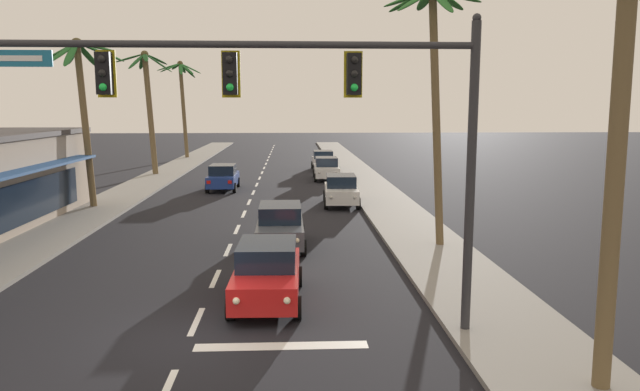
% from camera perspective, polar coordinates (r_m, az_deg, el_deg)
% --- Properties ---
extents(ground_plane, '(220.00, 220.00, 0.00)m').
position_cam_1_polar(ground_plane, '(14.78, -12.52, -13.29)').
color(ground_plane, black).
extents(sidewalk_right, '(3.20, 110.00, 0.14)m').
position_cam_1_polar(sidewalk_right, '(34.36, 6.19, -0.47)').
color(sidewalk_right, gray).
rests_on(sidewalk_right, ground).
extents(sidewalk_left, '(3.20, 110.00, 0.14)m').
position_cam_1_polar(sidewalk_left, '(35.46, -19.56, -0.63)').
color(sidewalk_left, gray).
rests_on(sidewalk_left, ground).
extents(lane_markings, '(4.28, 89.81, 0.01)m').
position_cam_1_polar(lane_markings, '(34.97, -6.11, -0.42)').
color(lane_markings, silver).
rests_on(lane_markings, ground).
extents(traffic_signal_mast, '(11.59, 0.41, 7.53)m').
position_cam_1_polar(traffic_signal_mast, '(13.47, -0.79, 8.75)').
color(traffic_signal_mast, '#2D2D33').
rests_on(traffic_signal_mast, ground).
extents(sedan_lead_at_stop_bar, '(2.02, 4.48, 1.68)m').
position_cam_1_polar(sedan_lead_at_stop_bar, '(16.77, -5.12, -7.37)').
color(sedan_lead_at_stop_bar, red).
rests_on(sedan_lead_at_stop_bar, ground).
extents(sedan_third_in_queue, '(1.97, 4.46, 1.68)m').
position_cam_1_polar(sedan_third_in_queue, '(23.08, -3.87, -2.92)').
color(sedan_third_in_queue, '#4C515B').
rests_on(sedan_third_in_queue, ground).
extents(sedan_oncoming_far, '(1.95, 4.45, 1.68)m').
position_cam_1_polar(sedan_oncoming_far, '(39.40, -9.35, 1.78)').
color(sedan_oncoming_far, navy).
rests_on(sedan_oncoming_far, ground).
extents(sedan_parked_nearest_kerb, '(1.98, 4.46, 1.68)m').
position_cam_1_polar(sedan_parked_nearest_kerb, '(44.33, 0.63, 2.65)').
color(sedan_parked_nearest_kerb, silver).
rests_on(sedan_parked_nearest_kerb, ground).
extents(sedan_parked_mid_kerb, '(2.08, 4.50, 1.68)m').
position_cam_1_polar(sedan_parked_mid_kerb, '(32.89, 2.04, 0.55)').
color(sedan_parked_mid_kerb, silver).
rests_on(sedan_parked_mid_kerb, ground).
extents(sedan_parked_far_kerb, '(1.96, 4.46, 1.68)m').
position_cam_1_polar(sedan_parked_far_kerb, '(51.00, 0.30, 3.43)').
color(sedan_parked_far_kerb, silver).
rests_on(sedan_parked_far_kerb, ground).
extents(palm_left_second, '(4.56, 4.41, 8.98)m').
position_cam_1_polar(palm_left_second, '(33.80, -22.08, 9.90)').
color(palm_left_second, brown).
rests_on(palm_left_second, ground).
extents(palm_left_third, '(4.47, 4.46, 9.75)m').
position_cam_1_polar(palm_left_third, '(48.68, -16.26, 9.28)').
color(palm_left_third, brown).
rests_on(palm_left_third, ground).
extents(palm_left_farthest, '(4.63, 4.55, 10.13)m').
position_cam_1_polar(palm_left_farthest, '(63.87, -13.23, 9.93)').
color(palm_left_farthest, brown).
rests_on(palm_left_farthest, ground).
extents(palm_right_nearest, '(3.91, 3.79, 9.66)m').
position_cam_1_polar(palm_right_nearest, '(12.01, 27.55, 14.84)').
color(palm_right_nearest, brown).
rests_on(palm_right_nearest, ground).
extents(palm_right_second, '(3.68, 3.48, 9.93)m').
position_cam_1_polar(palm_right_second, '(22.93, 10.98, 13.21)').
color(palm_right_second, brown).
rests_on(palm_right_second, ground).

